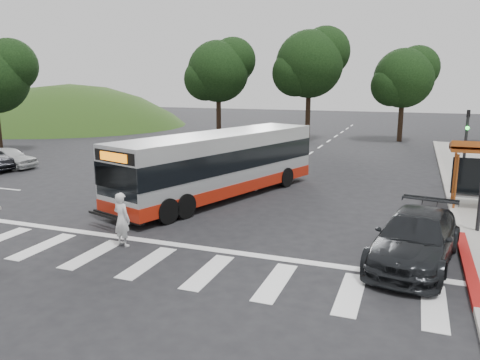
% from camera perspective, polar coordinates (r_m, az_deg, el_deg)
% --- Properties ---
extents(ground, '(140.00, 140.00, 0.00)m').
position_cam_1_polar(ground, '(18.73, -3.17, -4.64)').
color(ground, black).
rests_on(ground, ground).
extents(curb_east, '(0.30, 40.00, 0.15)m').
position_cam_1_polar(curb_east, '(25.05, 24.04, -1.24)').
color(curb_east, '#9E9991').
rests_on(curb_east, ground).
extents(curb_east_red, '(0.32, 6.00, 0.15)m').
position_cam_1_polar(curb_east_red, '(15.46, 26.04, -9.26)').
color(curb_east_red, maroon).
rests_on(curb_east_red, ground).
extents(hillside_nw, '(44.00, 44.00, 10.00)m').
position_cam_1_polar(hillside_nw, '(61.02, -19.75, 6.27)').
color(hillside_nw, '#1D3A12').
rests_on(hillside_nw, ground).
extents(crosswalk_ladder, '(18.00, 2.60, 0.01)m').
position_cam_1_polar(crosswalk_ladder, '(14.55, -11.20, -9.84)').
color(crosswalk_ladder, silver).
rests_on(crosswalk_ladder, ground).
extents(traffic_signal_ne_short, '(0.18, 0.37, 4.00)m').
position_cam_1_polar(traffic_signal_ne_short, '(25.19, 25.80, 4.24)').
color(traffic_signal_ne_short, black).
rests_on(traffic_signal_ne_short, ground).
extents(tree_north_a, '(6.60, 6.15, 10.17)m').
position_cam_1_polar(tree_north_a, '(43.49, 8.59, 13.94)').
color(tree_north_a, black).
rests_on(tree_north_a, ground).
extents(tree_north_b, '(5.72, 5.33, 8.43)m').
position_cam_1_polar(tree_north_b, '(44.50, 19.42, 11.73)').
color(tree_north_b, black).
rests_on(tree_north_b, ground).
extents(tree_north_c, '(6.16, 5.74, 9.30)m').
position_cam_1_polar(tree_north_c, '(43.98, -2.54, 13.21)').
color(tree_north_c, black).
rests_on(tree_north_c, ground).
extents(transit_bus, '(6.08, 11.87, 3.01)m').
position_cam_1_polar(transit_bus, '(21.71, -2.43, 1.77)').
color(transit_bus, '#A9ABAE').
rests_on(transit_bus, ground).
extents(pedestrian, '(0.74, 0.58, 1.81)m').
position_cam_1_polar(pedestrian, '(15.87, -14.21, -4.68)').
color(pedestrian, silver).
rests_on(pedestrian, ground).
extents(dark_sedan, '(3.00, 5.56, 1.53)m').
position_cam_1_polar(dark_sedan, '(14.96, 20.60, -6.69)').
color(dark_sedan, black).
rests_on(dark_sedan, ground).
extents(west_car_white, '(3.95, 1.78, 1.32)m').
position_cam_1_polar(west_car_white, '(32.59, -26.40, 2.46)').
color(west_car_white, silver).
rests_on(west_car_white, ground).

